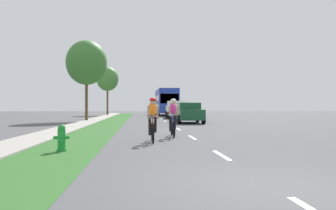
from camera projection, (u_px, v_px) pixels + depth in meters
ground_plane at (169, 124)px, 25.37m from camera, size 120.00×120.00×0.00m
grass_verge at (109, 124)px, 25.03m from camera, size 2.15×70.00×0.01m
sidewalk_concrete at (83, 124)px, 24.88m from camera, size 1.61×70.00×0.10m
lane_markings_center at (165, 121)px, 29.36m from camera, size 0.12×52.71×0.01m
fire_hydrant_green at (61, 138)px, 9.83m from camera, size 0.44×0.38×0.76m
cyclist_lead at (153, 119)px, 12.45m from camera, size 0.42×1.72×1.58m
cyclist_trailing at (173, 117)px, 14.58m from camera, size 0.42×1.72×1.58m
sedan_dark_green at (189, 113)px, 26.20m from camera, size 1.98×4.30×1.52m
suv_white at (177, 109)px, 35.94m from camera, size 2.15×4.70×1.79m
bus_blue at (166, 101)px, 48.17m from camera, size 2.78×11.60×3.48m
pickup_silver at (158, 108)px, 66.58m from camera, size 2.22×5.10×1.64m
street_tree_near at (86, 63)px, 30.14m from camera, size 3.50×3.50×6.95m
street_tree_far at (107, 79)px, 48.02m from camera, size 3.02×3.02×6.66m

